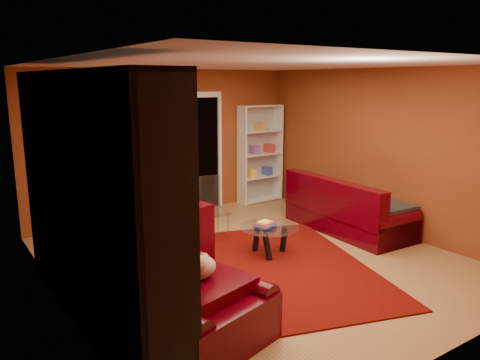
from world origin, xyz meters
TOP-DOWN VIEW (x-y plane):
  - floor at (0.00, 0.00)m, footprint 5.00×5.50m
  - ceiling at (0.00, 0.00)m, footprint 5.00×5.50m
  - wall_back at (0.00, 2.77)m, footprint 5.00×0.05m
  - wall_left at (-2.52, 0.00)m, footprint 0.05×5.50m
  - wall_right at (2.52, 0.00)m, footprint 0.05×5.50m
  - doorway at (0.60, 2.73)m, footprint 1.06×0.60m
  - rug at (-0.16, -0.30)m, footprint 3.57×3.87m
  - media_unit at (-2.27, -0.37)m, footprint 0.62×3.27m
  - christmas_tree at (-0.75, 2.15)m, footprint 1.17×1.17m
  - gift_box_teal at (-1.29, 1.68)m, footprint 0.33×0.33m
  - gift_box_red at (-1.15, 2.57)m, footprint 0.27×0.27m
  - white_bookshelf at (1.95, 2.57)m, footprint 0.93×0.35m
  - armchair at (-1.62, -1.33)m, footprint 1.49×1.49m
  - dog at (-1.58, -1.27)m, footprint 0.47×0.40m
  - sofa at (2.02, 0.23)m, footprint 1.04×2.15m
  - coffee_table at (0.26, 0.06)m, footprint 1.01×1.01m
  - acrylic_chair at (-0.07, 1.07)m, footprint 0.50×0.54m

SIDE VIEW (x-z plane):
  - floor at x=0.00m, z-range -0.05..0.00m
  - rug at x=-0.16m, z-range 0.00..0.02m
  - gift_box_red at x=-1.15m, z-range 0.00..0.22m
  - gift_box_teal at x=-1.29m, z-range 0.00..0.31m
  - coffee_table at x=0.26m, z-range -0.04..0.47m
  - acrylic_chair at x=-0.07m, z-range 0.00..0.87m
  - sofa at x=2.02m, z-range 0.00..0.91m
  - armchair at x=-1.62m, z-range 0.00..0.94m
  - dog at x=-1.58m, z-range 0.55..0.86m
  - christmas_tree at x=-0.75m, z-range -0.03..1.70m
  - white_bookshelf at x=1.95m, z-range -0.03..1.96m
  - doorway at x=0.60m, z-range -0.03..2.13m
  - media_unit at x=-2.27m, z-range 0.00..2.50m
  - wall_back at x=0.00m, z-range 0.00..2.60m
  - wall_left at x=-2.52m, z-range 0.00..2.60m
  - wall_right at x=2.52m, z-range 0.00..2.60m
  - ceiling at x=0.00m, z-range 2.60..2.65m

